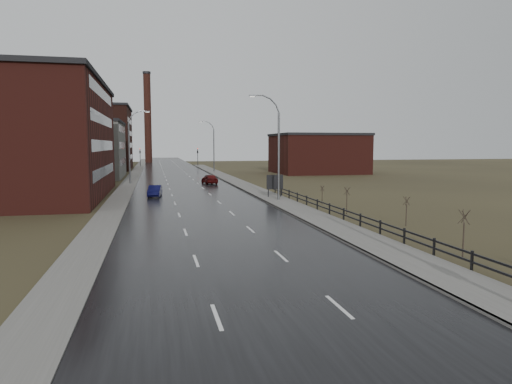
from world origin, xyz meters
name	(u,v)px	position (x,y,z in m)	size (l,w,h in m)	color
ground	(318,365)	(0.00, 0.00, 0.00)	(320.00, 320.00, 0.00)	#2D2819
road	(183,184)	(0.00, 60.00, 0.03)	(14.00, 300.00, 0.06)	black
sidewalk_right	(279,201)	(8.60, 35.00, 0.09)	(3.20, 180.00, 0.18)	#595651
curb_right	(265,202)	(7.08, 35.00, 0.09)	(0.16, 180.00, 0.18)	slate
sidewalk_left	(128,185)	(-8.20, 60.00, 0.06)	(2.40, 260.00, 0.12)	#595651
warehouse_near	(1,139)	(-20.99, 45.00, 6.76)	(22.44, 28.56, 13.50)	#471914
warehouse_mid	(77,149)	(-17.99, 78.00, 5.26)	(16.32, 20.40, 10.50)	slate
warehouse_far	(75,138)	(-22.99, 108.00, 7.76)	(26.52, 24.48, 15.50)	#331611
building_right	(318,153)	(30.30, 82.00, 4.26)	(18.36, 16.32, 8.50)	#471914
smokestack	(148,117)	(-6.00, 150.00, 15.50)	(2.70, 2.70, 30.70)	#331611
streetlight_right_mid	(276,147)	(8.50, 36.00, 5.84)	(3.36, 0.28, 11.35)	slate
streetlight_left	(131,146)	(-7.70, 62.00, 5.84)	(3.36, 0.28, 11.35)	slate
streetlight_right_far	(212,146)	(8.50, 90.00, 5.84)	(3.36, 0.28, 11.35)	slate
guardrail	(365,220)	(10.30, 18.31, 0.71)	(0.10, 53.05, 1.10)	black
shrub_c	(464,233)	(11.80, 9.63, 1.40)	(0.62, 0.66, 2.64)	#382D23
shrub_d	(406,210)	(14.11, 19.18, 1.18)	(0.53, 0.56, 2.23)	#382D23
shrub_e	(347,200)	(12.22, 25.75, 1.27)	(0.56, 0.59, 2.38)	#382D23
shrub_f	(322,194)	(12.53, 32.60, 1.02)	(0.46, 0.48, 1.92)	#382D23
billboard	(275,183)	(9.10, 38.70, 1.78)	(1.94, 0.17, 2.69)	black
traffic_light_left	(140,150)	(-8.00, 120.00, 4.60)	(0.58, 2.73, 5.30)	black
traffic_light_right	(198,150)	(8.00, 120.00, 4.60)	(0.58, 2.73, 5.30)	black
car_near	(155,191)	(-4.28, 42.94, 0.66)	(1.39, 3.98, 1.31)	#0B0B39
car_far	(210,179)	(4.09, 59.08, 0.77)	(1.81, 4.51, 1.53)	#4C0C0C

